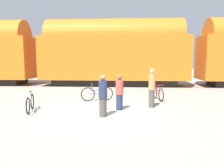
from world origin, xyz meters
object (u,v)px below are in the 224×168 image
(person_in_red, at_px, (119,93))
(bicycle_maroon, at_px, (158,93))
(bicycle_silver, at_px, (30,103))
(freight_train, at_px, (114,51))
(bicycle_blue, at_px, (97,94))
(person_in_navy, at_px, (103,96))
(person_in_tan, at_px, (152,88))

(person_in_red, bearing_deg, bicycle_maroon, 121.47)
(bicycle_maroon, distance_m, bicycle_silver, 6.63)
(freight_train, height_order, bicycle_blue, freight_train)
(bicycle_blue, xyz_separation_m, bicycle_silver, (-2.60, -2.55, -0.02))
(bicycle_blue, bearing_deg, freight_train, 85.86)
(bicycle_blue, relative_size, bicycle_maroon, 1.01)
(bicycle_blue, bearing_deg, person_in_navy, -78.23)
(person_in_navy, height_order, person_in_tan, person_in_tan)
(bicycle_blue, relative_size, bicycle_silver, 1.04)
(person_in_red, bearing_deg, bicycle_silver, -101.51)
(person_in_navy, relative_size, person_in_tan, 0.91)
(bicycle_blue, distance_m, person_in_tan, 3.16)
(bicycle_silver, xyz_separation_m, person_in_red, (3.87, 0.52, 0.41))
(freight_train, xyz_separation_m, person_in_red, (0.78, -8.91, -2.13))
(bicycle_silver, xyz_separation_m, person_in_navy, (3.26, -0.64, 0.46))
(person_in_tan, bearing_deg, bicycle_blue, -105.59)
(person_in_tan, bearing_deg, person_in_red, -56.14)
(bicycle_blue, relative_size, person_in_red, 1.08)
(freight_train, relative_size, person_in_tan, 21.14)
(freight_train, relative_size, person_in_red, 24.48)
(person_in_red, bearing_deg, bicycle_blue, -166.97)
(bicycle_maroon, distance_m, person_in_navy, 4.53)
(freight_train, bearing_deg, bicycle_maroon, -66.31)
(freight_train, distance_m, bicycle_blue, 7.34)
(person_in_navy, relative_size, person_in_red, 1.06)
(person_in_tan, height_order, person_in_red, person_in_tan)
(freight_train, distance_m, person_in_tan, 8.82)
(freight_train, bearing_deg, bicycle_blue, -94.14)
(freight_train, xyz_separation_m, bicycle_blue, (-0.50, -6.88, -2.52))
(bicycle_maroon, height_order, person_in_navy, person_in_navy)
(person_in_tan, bearing_deg, bicycle_silver, -66.67)
(freight_train, height_order, person_in_red, freight_train)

